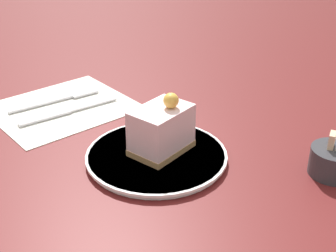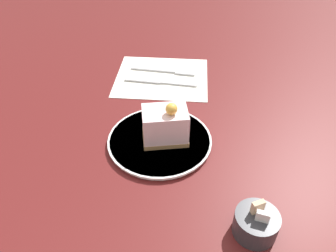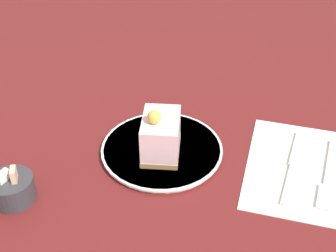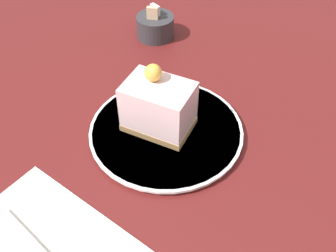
% 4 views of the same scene
% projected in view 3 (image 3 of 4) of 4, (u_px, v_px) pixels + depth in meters
% --- Properties ---
extents(ground_plane, '(4.00, 4.00, 0.00)m').
position_uv_depth(ground_plane, '(165.00, 139.00, 0.85)').
color(ground_plane, '#5B1919').
extents(plate, '(0.21, 0.21, 0.01)m').
position_uv_depth(plate, '(164.00, 150.00, 0.81)').
color(plate, white).
rests_on(plate, ground_plane).
extents(cake_slice, '(0.07, 0.09, 0.09)m').
position_uv_depth(cake_slice, '(162.00, 135.00, 0.78)').
color(cake_slice, '#9E7547').
rests_on(cake_slice, plate).
extents(napkin, '(0.24, 0.27, 0.00)m').
position_uv_depth(napkin, '(310.00, 170.00, 0.78)').
color(napkin, white).
rests_on(napkin, ground_plane).
extents(fork, '(0.06, 0.17, 0.00)m').
position_uv_depth(fork, '(327.00, 178.00, 0.76)').
color(fork, silver).
rests_on(fork, napkin).
extents(knife, '(0.06, 0.19, 0.00)m').
position_uv_depth(knife, '(294.00, 159.00, 0.80)').
color(knife, silver).
rests_on(knife, napkin).
extents(sugar_bowl, '(0.07, 0.07, 0.06)m').
position_uv_depth(sugar_bowl, '(12.00, 188.00, 0.72)').
color(sugar_bowl, '#333338').
rests_on(sugar_bowl, ground_plane).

